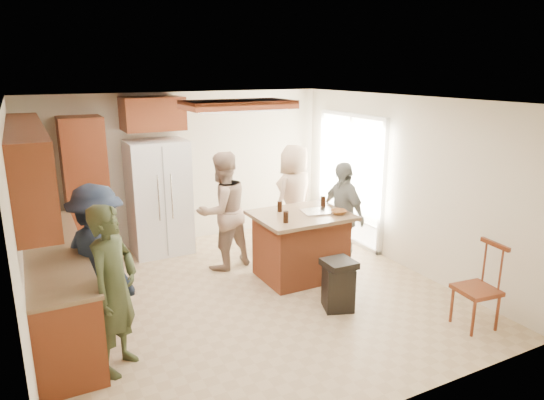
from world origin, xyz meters
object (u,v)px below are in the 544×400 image
person_counter (99,258)px  person_front_left (114,290)px  person_behind_left (223,211)px  person_side_right (342,214)px  person_behind_right (294,197)px  trash_bin (338,284)px  spindle_chair (478,289)px  refrigerator (159,197)px  kitchen_island (301,245)px

person_counter → person_front_left: bearing=156.2°
person_behind_left → person_side_right: 1.75m
person_counter → person_behind_right: bearing=-92.4°
person_front_left → trash_bin: person_front_left is taller
person_behind_right → spindle_chair: person_behind_right is taller
refrigerator → trash_bin: refrigerator is taller
person_behind_right → person_side_right: (0.22, -1.02, -0.06)m
person_behind_right → kitchen_island: 1.29m
trash_bin → spindle_chair: 1.58m
person_behind_right → person_counter: person_behind_right is taller
person_counter → spindle_chair: 4.25m
person_side_right → kitchen_island: person_side_right is taller
person_behind_right → kitchen_island: person_behind_right is taller
person_front_left → kitchen_island: person_front_left is taller
person_behind_right → refrigerator: refrigerator is taller
person_behind_right → spindle_chair: size_ratio=1.71×
refrigerator → kitchen_island: bearing=-51.9°
person_side_right → kitchen_island: (-0.76, -0.10, -0.31)m
person_behind_left → kitchen_island: bearing=121.2°
person_front_left → trash_bin: bearing=-48.4°
person_side_right → person_counter: bearing=-88.0°
refrigerator → trash_bin: 3.29m
person_behind_left → person_counter: 2.10m
person_behind_left → person_behind_right: person_behind_left is taller
trash_bin → refrigerator: bearing=115.6°
person_front_left → person_counter: size_ratio=1.00×
kitchen_island → refrigerator: bearing=128.1°
person_behind_right → refrigerator: size_ratio=0.94×
person_behind_right → spindle_chair: (0.53, -3.22, -0.39)m
person_behind_left → person_counter: (-1.86, -0.98, -0.03)m
person_behind_right → kitchen_island: size_ratio=1.33×
person_counter → spindle_chair: (3.76, -1.95, -0.38)m
person_behind_left → person_counter: person_behind_left is taller
refrigerator → person_side_right: bearing=-38.6°
person_behind_right → trash_bin: 2.30m
person_behind_left → person_behind_right: bearing=178.0°
person_behind_left → kitchen_island: 1.23m
person_side_right → spindle_chair: (0.31, -2.20, -0.33)m
person_front_left → trash_bin: (2.61, 0.03, -0.52)m
person_side_right → person_front_left: bearing=-73.6°
spindle_chair → kitchen_island: bearing=116.9°
person_front_left → refrigerator: size_ratio=0.93×
trash_bin → person_behind_right: bearing=74.1°
trash_bin → spindle_chair: (1.15, -1.07, 0.13)m
person_behind_right → person_counter: 3.46m
person_front_left → spindle_chair: person_front_left is taller
person_side_right → trash_bin: 1.48m
refrigerator → trash_bin: size_ratio=2.86×
person_side_right → trash_bin: size_ratio=2.50×
kitchen_island → person_front_left: bearing=-158.4°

